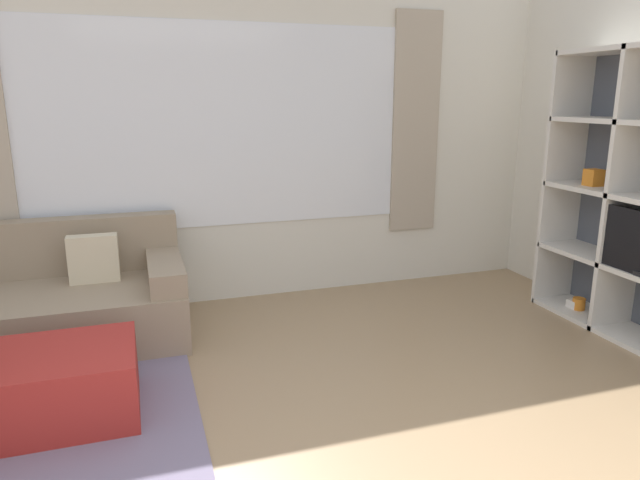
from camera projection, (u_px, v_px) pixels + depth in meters
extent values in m
cube|color=silver|center=(219.00, 139.00, 4.59)|extent=(6.86, 0.07, 2.70)
cube|color=white|center=(220.00, 127.00, 4.53)|extent=(3.11, 0.01, 1.60)
cube|color=#B2A38E|center=(415.00, 124.00, 5.04)|extent=(0.44, 0.03, 1.90)
cube|color=silver|center=(627.00, 194.00, 4.03)|extent=(0.39, 0.04, 2.02)
cube|color=silver|center=(563.00, 182.00, 4.62)|extent=(0.39, 0.04, 2.02)
cylinder|color=orange|center=(579.00, 304.00, 4.54)|extent=(0.10, 0.10, 0.09)
cube|color=white|center=(575.00, 304.00, 4.58)|extent=(0.10, 0.10, 0.06)
cube|color=orange|center=(593.00, 177.00, 4.29)|extent=(0.11, 0.11, 0.12)
cube|color=gray|center=(56.00, 317.00, 3.95)|extent=(1.74, 0.98, 0.39)
cube|color=gray|center=(56.00, 247.00, 4.22)|extent=(1.74, 0.18, 0.42)
cube|color=gray|center=(165.00, 269.00, 4.11)|extent=(0.24, 0.92, 0.17)
cube|color=beige|center=(94.00, 259.00, 4.06)|extent=(0.34, 0.12, 0.34)
cube|color=#A82823|center=(59.00, 385.00, 3.03)|extent=(0.80, 0.65, 0.38)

